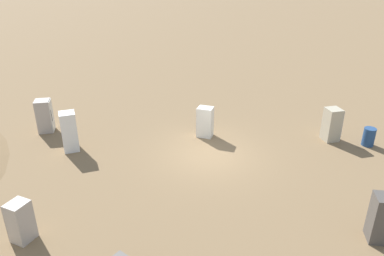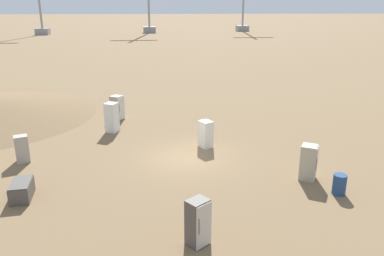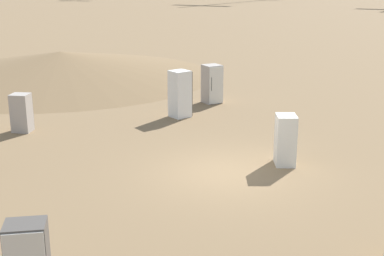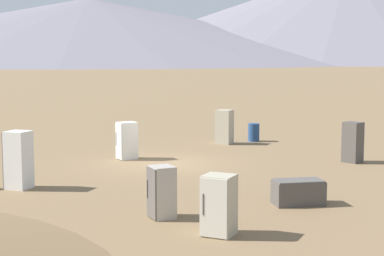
% 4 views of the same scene
% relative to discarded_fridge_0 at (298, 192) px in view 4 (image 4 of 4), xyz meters
% --- Properties ---
extents(ground_plane, '(1000.00, 1000.00, 0.00)m').
position_rel_discarded_fridge_0_xyz_m(ground_plane, '(-7.36, -3.52, -0.37)').
color(ground_plane, brown).
extents(mountain_ridge_0, '(278.88, 278.88, 46.80)m').
position_rel_discarded_fridge_0_xyz_m(mountain_ridge_0, '(-303.64, 108.53, 23.03)').
color(mountain_ridge_0, slate).
rests_on(mountain_ridge_0, ground_plane).
extents(mountain_ridge_1, '(303.34, 303.34, 30.34)m').
position_rel_discarded_fridge_0_xyz_m(mountain_ridge_1, '(-300.23, -22.06, 14.80)').
color(mountain_ridge_1, slate).
rests_on(mountain_ridge_1, ground_plane).
extents(discarded_fridge_0, '(0.91, 1.53, 0.74)m').
position_rel_discarded_fridge_0_xyz_m(discarded_fridge_0, '(0.00, 0.00, 0.00)').
color(discarded_fridge_0, '#4C4742').
rests_on(discarded_fridge_0, ground_plane).
extents(discarded_fridge_1, '(0.95, 0.98, 1.91)m').
position_rel_discarded_fridge_0_xyz_m(discarded_fridge_1, '(-3.15, -8.58, 0.59)').
color(discarded_fridge_1, white).
rests_on(discarded_fridge_1, ground_plane).
extents(discarded_fridge_2, '(0.99, 0.98, 1.67)m').
position_rel_discarded_fridge_0_xyz_m(discarded_fridge_2, '(-12.72, -0.21, 0.47)').
color(discarded_fridge_2, '#B2A88E').
rests_on(discarded_fridge_2, ground_plane).
extents(discarded_fridge_3, '(0.91, 0.89, 1.66)m').
position_rel_discarded_fridge_0_xyz_m(discarded_fridge_3, '(-6.89, 4.16, 0.46)').
color(discarded_fridge_3, '#4C4742').
rests_on(discarded_fridge_3, ground_plane).
extents(discarded_fridge_5, '(0.86, 0.95, 1.57)m').
position_rel_discarded_fridge_0_xyz_m(discarded_fridge_5, '(-8.66, -5.01, 0.42)').
color(discarded_fridge_5, silver).
rests_on(discarded_fridge_5, ground_plane).
extents(discarded_fridge_6, '(0.99, 0.99, 1.50)m').
position_rel_discarded_fridge_0_xyz_m(discarded_fridge_6, '(2.92, -2.81, 0.38)').
color(discarded_fridge_6, '#B2A88E').
rests_on(discarded_fridge_6, ground_plane).
extents(discarded_fridge_7, '(0.81, 0.80, 1.43)m').
position_rel_discarded_fridge_0_xyz_m(discarded_fridge_7, '(1.13, -4.11, 0.35)').
color(discarded_fridge_7, '#A89E93').
rests_on(discarded_fridge_7, ground_plane).
extents(rusty_barrel, '(0.57, 0.57, 0.90)m').
position_rel_discarded_fridge_0_xyz_m(rusty_barrel, '(-13.43, 1.39, 0.08)').
color(rusty_barrel, navy).
rests_on(rusty_barrel, ground_plane).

